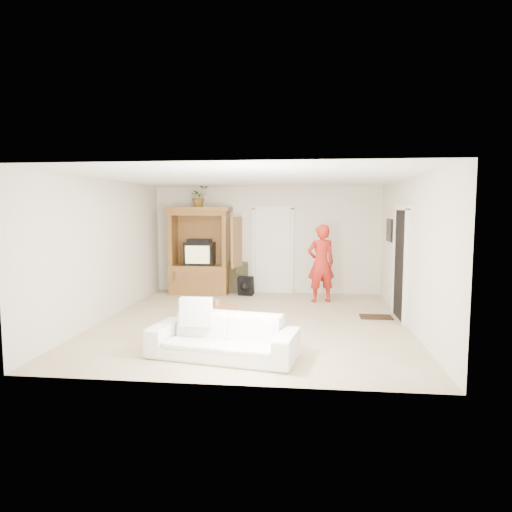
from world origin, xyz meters
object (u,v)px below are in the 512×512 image
(armoire, at_px, (201,256))
(man, at_px, (321,263))
(coffee_table, at_px, (209,308))
(sofa, at_px, (223,337))

(armoire, distance_m, man, 2.95)
(armoire, height_order, man, armoire)
(armoire, relative_size, coffee_table, 1.94)
(man, bearing_deg, armoire, -30.90)
(sofa, bearing_deg, coffee_table, 118.89)
(armoire, bearing_deg, man, -13.66)
(sofa, bearing_deg, man, 80.12)
(man, xyz_separation_m, sofa, (-1.46, -3.99, -0.56))
(man, height_order, sofa, man)
(armoire, distance_m, coffee_table, 3.23)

